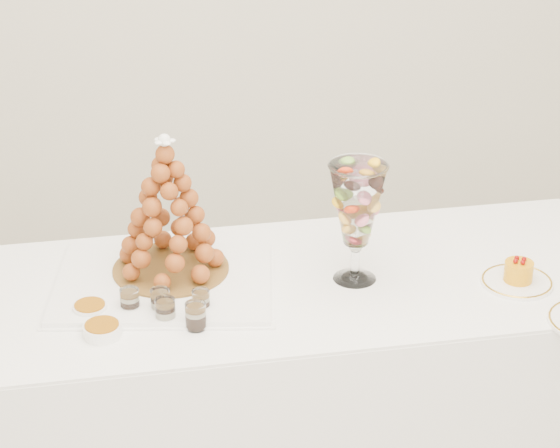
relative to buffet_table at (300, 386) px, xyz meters
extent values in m
cube|color=white|center=(0.00, 0.00, 0.00)|extent=(1.88, 0.85, 0.69)
cube|color=white|center=(0.00, 0.00, 0.34)|extent=(1.87, 0.85, 0.01)
cube|color=white|center=(-0.37, 0.01, 0.36)|extent=(0.62, 0.50, 0.02)
cylinder|color=white|center=(0.15, -0.01, 0.36)|extent=(0.12, 0.12, 0.02)
cylinder|color=white|center=(0.15, -0.01, 0.41)|extent=(0.03, 0.03, 0.08)
sphere|color=white|center=(0.15, -0.01, 0.45)|extent=(0.04, 0.04, 0.04)
cylinder|color=white|center=(0.58, -0.09, 0.35)|extent=(0.20, 0.20, 0.01)
cylinder|color=white|center=(-0.46, -0.11, 0.38)|extent=(0.05, 0.05, 0.07)
cylinder|color=white|center=(-0.38, -0.13, 0.38)|extent=(0.06, 0.06, 0.07)
cylinder|color=white|center=(-0.28, -0.13, 0.38)|extent=(0.06, 0.06, 0.06)
cylinder|color=white|center=(-0.37, -0.18, 0.38)|extent=(0.06, 0.06, 0.07)
cylinder|color=white|center=(-0.30, -0.21, 0.39)|extent=(0.07, 0.07, 0.07)
cylinder|color=white|center=(-0.57, -0.11, 0.36)|extent=(0.09, 0.09, 0.03)
cylinder|color=white|center=(-0.53, -0.22, 0.36)|extent=(0.10, 0.10, 0.03)
cylinder|color=brown|center=(-0.35, 0.07, 0.37)|extent=(0.32, 0.32, 0.01)
cone|color=#924116|center=(-0.35, 0.07, 0.57)|extent=(0.34, 0.34, 0.39)
sphere|color=white|center=(-0.35, 0.07, 0.75)|extent=(0.04, 0.04, 0.04)
cylinder|color=orange|center=(0.59, -0.09, 0.39)|extent=(0.08, 0.08, 0.06)
sphere|color=#820804|center=(0.60, -0.08, 0.42)|extent=(0.01, 0.01, 0.01)
sphere|color=#820804|center=(0.58, -0.07, 0.42)|extent=(0.01, 0.01, 0.01)
sphere|color=#820804|center=(0.57, -0.09, 0.42)|extent=(0.01, 0.01, 0.01)
sphere|color=#820804|center=(0.59, -0.10, 0.42)|extent=(0.01, 0.01, 0.01)
camera|label=1|loc=(-0.37, -2.58, 1.82)|focal=70.00mm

